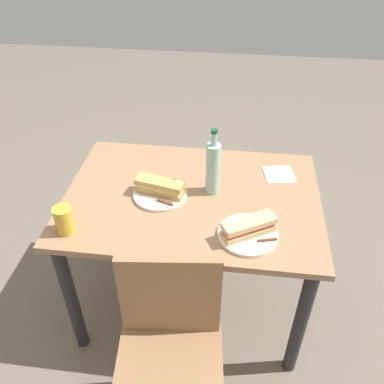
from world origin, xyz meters
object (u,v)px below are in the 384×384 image
(knife_far, at_px, (157,200))
(plate_near, at_px, (248,235))
(plate_far, at_px, (160,194))
(beer_glass, at_px, (64,220))
(knife_near, at_px, (258,241))
(chair_far, at_px, (170,346))
(baguette_sandwich_far, at_px, (160,187))
(baguette_sandwich_near, at_px, (249,227))
(dining_table, at_px, (192,214))
(water_bottle, at_px, (213,168))

(knife_far, bearing_deg, plate_near, 158.53)
(plate_far, bearing_deg, beer_glass, 39.62)
(plate_near, relative_size, knife_near, 1.39)
(knife_near, relative_size, plate_far, 0.72)
(chair_far, xyz_separation_m, baguette_sandwich_far, (0.13, -0.58, 0.30))
(plate_far, bearing_deg, plate_near, 151.69)
(plate_far, bearing_deg, knife_near, 149.36)
(plate_near, bearing_deg, baguette_sandwich_near, -45.00)
(dining_table, bearing_deg, knife_far, 27.15)
(baguette_sandwich_near, xyz_separation_m, water_bottle, (0.17, -0.27, 0.08))
(knife_near, height_order, knife_far, same)
(knife_far, bearing_deg, chair_far, 104.48)
(plate_far, bearing_deg, knife_far, 88.72)
(water_bottle, height_order, beer_glass, water_bottle)
(dining_table, height_order, baguette_sandwich_far, baguette_sandwich_far)
(baguette_sandwich_near, height_order, plate_far, baguette_sandwich_near)
(baguette_sandwich_near, bearing_deg, knife_far, -21.47)
(plate_near, height_order, plate_far, same)
(knife_near, xyz_separation_m, plate_far, (0.44, -0.26, -0.01))
(chair_far, xyz_separation_m, knife_far, (0.14, -0.53, 0.27))
(plate_near, height_order, baguette_sandwich_near, baguette_sandwich_near)
(beer_glass, bearing_deg, baguette_sandwich_near, -175.09)
(knife_far, xyz_separation_m, beer_glass, (0.33, 0.22, 0.04))
(plate_far, distance_m, water_bottle, 0.27)
(dining_table, relative_size, knife_far, 6.66)
(plate_far, distance_m, baguette_sandwich_far, 0.04)
(chair_far, xyz_separation_m, water_bottle, (-0.10, -0.64, 0.38))
(beer_glass, bearing_deg, dining_table, -148.41)
(baguette_sandwich_near, bearing_deg, plate_far, -28.31)
(knife_near, bearing_deg, chair_far, 46.94)
(plate_near, distance_m, baguette_sandwich_far, 0.45)
(baguette_sandwich_near, bearing_deg, plate_near, 135.00)
(baguette_sandwich_far, bearing_deg, beer_glass, 39.62)
(chair_far, distance_m, beer_glass, 0.64)
(knife_near, distance_m, beer_glass, 0.77)
(baguette_sandwich_far, bearing_deg, baguette_sandwich_near, 151.69)
(plate_near, height_order, baguette_sandwich_far, baguette_sandwich_far)
(dining_table, bearing_deg, beer_glass, 31.59)
(chair_far, height_order, plate_near, chair_far)
(baguette_sandwich_near, height_order, knife_near, baguette_sandwich_near)
(dining_table, relative_size, baguette_sandwich_near, 5.11)
(knife_near, distance_m, plate_far, 0.51)
(baguette_sandwich_near, height_order, baguette_sandwich_far, same)
(plate_far, bearing_deg, water_bottle, -165.51)
(dining_table, relative_size, beer_glass, 9.59)
(dining_table, height_order, knife_far, knife_far)
(chair_far, bearing_deg, knife_near, -133.06)
(plate_far, bearing_deg, dining_table, -173.34)
(knife_near, xyz_separation_m, baguette_sandwich_far, (0.44, -0.26, 0.03))
(baguette_sandwich_far, relative_size, beer_glass, 1.90)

